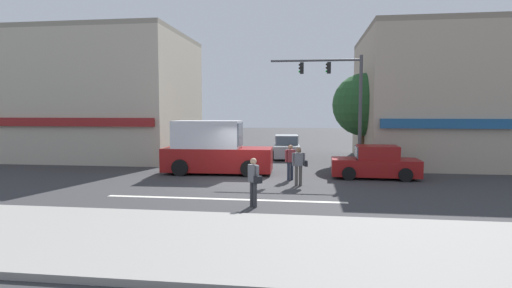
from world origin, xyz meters
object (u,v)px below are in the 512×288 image
sedan_parked_curbside (287,148)px  utility_pole_near_left (121,95)px  utility_pole_far_right (397,96)px  pedestrian_far_side (290,160)px  pedestrian_foreground_with_bag (254,179)px  traffic_light_mast (342,94)px  pedestrian_mid_crossing (299,164)px  box_truck_approaching_near (214,150)px  street_tree (364,105)px  sedan_waiting_far (375,164)px

sedan_parked_curbside → utility_pole_near_left: bearing=-157.9°
utility_pole_far_right → pedestrian_far_side: (-6.53, -8.65, -3.27)m
sedan_parked_curbside → pedestrian_foreground_with_bag: bearing=-91.1°
traffic_light_mast → sedan_parked_curbside: (-3.26, 5.74, -3.46)m
traffic_light_mast → sedan_parked_curbside: size_ratio=1.47×
traffic_light_mast → pedestrian_mid_crossing: (-2.13, -4.62, -3.22)m
box_truck_approaching_near → pedestrian_foreground_with_bag: bearing=-66.3°
street_tree → traffic_light_mast: (-1.60, -3.25, 0.55)m
sedan_parked_curbside → pedestrian_mid_crossing: size_ratio=2.52×
utility_pole_far_right → pedestrian_mid_crossing: (-6.08, -10.04, -3.27)m
utility_pole_near_left → sedan_parked_curbside: utility_pole_near_left is taller
sedan_parked_curbside → pedestrian_foreground_with_bag: 14.47m
utility_pole_far_right → sedan_parked_curbside: (-7.21, 0.32, -3.51)m
sedan_waiting_far → pedestrian_far_side: bearing=-164.9°
box_truck_approaching_near → utility_pole_far_right: bearing=34.1°
pedestrian_foreground_with_bag → pedestrian_far_side: bearing=80.0°
utility_pole_far_right → pedestrian_far_side: bearing=-127.0°
street_tree → utility_pole_near_left: bearing=-173.9°
sedan_waiting_far → utility_pole_near_left: bearing=165.6°
utility_pole_near_left → traffic_light_mast: utility_pole_near_left is taller
street_tree → pedestrian_far_side: 8.16m
pedestrian_foreground_with_bag → box_truck_approaching_near: bearing=113.7°
traffic_light_mast → pedestrian_mid_crossing: size_ratio=3.71×
utility_pole_far_right → sedan_waiting_far: (-2.48, -7.55, -3.51)m
utility_pole_far_right → sedan_parked_curbside: bearing=177.5°
sedan_waiting_far → pedestrian_mid_crossing: (-3.61, -2.48, 0.24)m
utility_pole_far_right → pedestrian_foreground_with_bag: bearing=-117.9°
utility_pole_near_left → pedestrian_far_side: bearing=-24.5°
sedan_waiting_far → pedestrian_mid_crossing: pedestrian_mid_crossing is taller
traffic_light_mast → sedan_parked_curbside: 7.46m
street_tree → sedan_waiting_far: 6.13m
sedan_parked_curbside → pedestrian_foreground_with_bag: (-0.29, -14.46, 0.24)m
utility_pole_near_left → sedan_parked_curbside: 11.43m
street_tree → sedan_parked_curbside: (-4.86, 2.49, -2.92)m
utility_pole_near_left → pedestrian_mid_crossing: (11.19, -6.28, -3.31)m
street_tree → sedan_waiting_far: size_ratio=1.34×
box_truck_approaching_near → sedan_parked_curbside: size_ratio=1.35×
traffic_light_mast → sedan_waiting_far: traffic_light_mast is taller
street_tree → utility_pole_far_right: (2.35, 2.17, 0.59)m
street_tree → box_truck_approaching_near: 9.90m
sedan_parked_curbside → pedestrian_mid_crossing: (1.13, -10.36, 0.24)m
utility_pole_near_left → traffic_light_mast: 13.43m
traffic_light_mast → sedan_waiting_far: size_ratio=1.49×
utility_pole_near_left → sedan_parked_curbside: (10.07, 4.08, -3.55)m
box_truck_approaching_near → sedan_waiting_far: size_ratio=1.36×
sedan_parked_curbside → pedestrian_mid_crossing: bearing=-83.8°
sedan_parked_curbside → pedestrian_far_side: (0.68, -8.97, 0.24)m
sedan_waiting_far → pedestrian_far_side: size_ratio=2.49×
traffic_light_mast → box_truck_approaching_near: bearing=-165.2°
traffic_light_mast → pedestrian_mid_crossing: bearing=-114.8°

